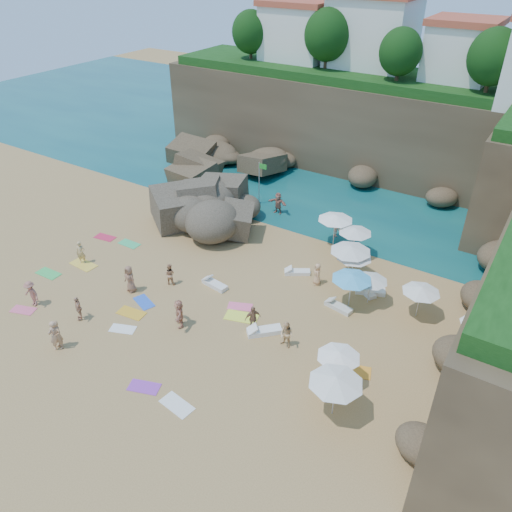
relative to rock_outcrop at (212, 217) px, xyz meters
The scene contains 51 objects.
ground 10.27m from the rock_outcrop, 56.53° to the right, with size 120.00×120.00×0.00m, color tan.
seawater 22.17m from the rock_outcrop, 75.20° to the left, with size 120.00×120.00×0.00m, color #0C4751.
cliff_back 18.57m from the rock_outcrop, 65.00° to the left, with size 44.00×8.00×8.00m, color brown.
rock_promontory 9.15m from the rock_outcrop, 125.67° to the left, with size 12.00×7.00×2.00m, color brown, non-canonical shape.
clifftop_buildings 22.31m from the rock_outcrop, 63.40° to the left, with size 28.48×9.48×7.00m.
clifftop_trees 18.86m from the rock_outcrop, 46.37° to the left, with size 35.60×23.82×4.40m.
marina_masts 24.20m from the rock_outcrop, 116.82° to the left, with size 3.10×0.10×6.00m.
rock_outcrop is the anchor object (origin of this frame).
flag_pole 5.09m from the rock_outcrop, 65.02° to the left, with size 0.72×0.07×3.66m.
parasol_0 12.83m from the rock_outcrop, ahead, with size 2.62×2.62×2.48m.
parasol_1 11.81m from the rock_outcrop, ahead, with size 2.30×2.30×2.17m.
parasol_2 10.16m from the rock_outcrop, ahead, with size 2.51×2.51×2.38m.
parasol_3 21.45m from the rock_outcrop, 12.22° to the right, with size 2.11×2.11×2.00m.
parasol_5 15.10m from the rock_outcrop, 14.30° to the right, with size 2.04×2.04×1.93m.
parasol_7 13.11m from the rock_outcrop, ahead, with size 2.28×2.28×2.15m.
parasol_8 17.84m from the rock_outcrop, 10.95° to the right, with size 2.19×2.19×2.07m.
parasol_9 19.02m from the rock_outcrop, 34.28° to the right, with size 2.16×2.16×2.04m.
parasol_10 14.56m from the rock_outcrop, 18.48° to the right, with size 2.40×2.40×2.27m.
parasol_11 20.70m from the rock_outcrop, 37.51° to the right, with size 2.53×2.53×2.39m.
lounger_0 10.02m from the rock_outcrop, 19.26° to the right, with size 1.68×0.56×0.26m, color white.
lounger_1 14.29m from the rock_outcrop, 21.43° to the right, with size 1.71×0.57×0.27m, color silver.
lounger_2 14.57m from the rock_outcrop, 10.71° to the right, with size 1.81×0.60×0.28m, color white.
lounger_3 9.31m from the rock_outcrop, 52.29° to the right, with size 1.79×0.60×0.28m, color white.
lounger_4 14.30m from the rock_outcrop, 11.34° to the right, with size 1.64×0.55×0.26m, color silver.
lounger_5 14.29m from the rock_outcrop, 41.49° to the right, with size 1.94×0.65×0.30m, color white.
towel_1 15.68m from the rock_outcrop, 99.18° to the right, with size 1.45×0.72×0.03m, color #EB5B7F.
towel_2 12.60m from the rock_outcrop, 75.57° to the right, with size 1.69×0.84×0.03m, color gold.
towel_3 12.94m from the rock_outcrop, 110.07° to the right, with size 1.69×0.84×0.03m, color green.
towel_4 10.69m from the rock_outcrop, 108.10° to the right, with size 1.91×0.95×0.03m, color yellow.
towel_5 14.02m from the rock_outcrop, 74.48° to the right, with size 1.45×0.73×0.03m, color white.
towel_6 17.86m from the rock_outcrop, 64.10° to the right, with size 1.56×0.78×0.03m, color purple.
towel_7 8.35m from the rock_outcrop, 125.41° to the right, with size 1.58×0.79×0.03m, color #CB2345.
towel_8 11.43m from the rock_outcrop, 74.60° to the right, with size 1.54×0.77×0.03m, color blue.
towel_9 11.64m from the rock_outcrop, 45.03° to the right, with size 1.48×0.74×0.03m, color #FF6392.
towel_10 18.66m from the rock_outcrop, 30.52° to the right, with size 1.80×0.90×0.03m, color orange.
towel_11 7.03m from the rock_outcrop, 112.14° to the right, with size 1.60×0.80×0.03m, color #35BA6C.
towel_12 12.60m from the rock_outcrop, 45.49° to the right, with size 1.93×0.97×0.03m, color #EEFF43.
towel_13 18.87m from the rock_outcrop, 58.36° to the right, with size 1.70×0.85×0.03m, color white.
person_stand_0 10.66m from the rock_outcrop, 109.22° to the right, with size 0.61×0.40×1.66m, color tan.
person_stand_1 9.23m from the rock_outcrop, 70.15° to the right, with size 0.72×0.56×1.47m, color tan.
person_stand_2 9.85m from the rock_outcrop, 15.19° to the left, with size 0.94×0.39×1.45m, color tan.
person_stand_3 13.84m from the rock_outcrop, 43.70° to the right, with size 0.95×0.40×1.62m, color #95694A.
person_stand_4 11.63m from the rock_outcrop, 18.11° to the right, with size 0.73×0.40×1.50m, color tan.
person_stand_5 5.36m from the rock_outcrop, 41.09° to the left, with size 1.65×0.47×1.78m, color #B7705B.
person_stand_6 16.63m from the rock_outcrop, 83.42° to the right, with size 0.67×0.44×1.82m, color tan.
person_lie_0 14.99m from the rock_outcrop, 98.95° to the right, with size 1.09×1.68×0.45m, color #A86554.
person_lie_1 14.21m from the rock_outcrop, 85.82° to the right, with size 0.90×1.53×0.37m, color tan.
person_lie_2 10.69m from the rock_outcrop, 81.49° to the right, with size 0.87×1.78×0.48m, color #885C44.
person_lie_3 13.11m from the rock_outcrop, 61.25° to the right, with size 1.61×1.74×0.46m, color tan.
person_lie_4 16.52m from the rock_outcrop, 82.99° to the right, with size 0.64×1.75×0.42m, color #A77953.
person_lie_5 15.68m from the rock_outcrop, 38.48° to the right, with size 0.77×1.59×0.60m, color #E2B780.
Camera 1 is at (16.09, -19.08, 18.74)m, focal length 35.00 mm.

